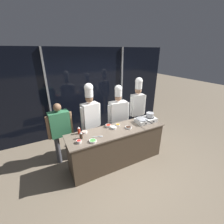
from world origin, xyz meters
name	(u,v)px	position (x,y,z in m)	size (l,w,h in m)	color
ground_plane	(117,161)	(0.00, 0.00, 0.00)	(24.00, 24.00, 0.00)	#7F705B
window_wall_back	(89,92)	(0.00, 1.88, 1.35)	(5.73, 0.09, 2.70)	black
demo_counter	(117,146)	(0.00, 0.00, 0.45)	(2.35, 0.65, 0.90)	#4C3D2D
portable_stove	(146,120)	(0.85, 0.02, 0.95)	(0.54, 0.33, 0.11)	silver
frying_pan	(142,118)	(0.73, 0.01, 1.03)	(0.29, 0.50, 0.05)	#ADAFB5
stock_pot	(150,115)	(0.98, 0.02, 1.07)	(0.22, 0.19, 0.12)	#B7BABF
squeeze_bottle_chili	(79,130)	(-0.83, 0.22, 0.98)	(0.06, 0.06, 0.18)	red
squeeze_bottle_soy	(81,135)	(-0.85, 0.02, 0.98)	(0.06, 0.06, 0.16)	#332319
prep_bowl_scallions	(93,141)	(-0.68, -0.21, 0.92)	(0.15, 0.15, 0.04)	white
prep_bowl_chili_flakes	(108,126)	(-0.12, 0.22, 0.93)	(0.14, 0.14, 0.06)	white
prep_bowl_soy_glaze	(128,127)	(0.27, -0.06, 0.92)	(0.16, 0.16, 0.04)	white
prep_bowl_bean_sprouts	(114,127)	(-0.05, 0.08, 0.93)	(0.14, 0.14, 0.05)	white
prep_bowl_shrimp	(85,132)	(-0.71, 0.22, 0.92)	(0.12, 0.12, 0.04)	white
prep_bowl_bell_pepper	(79,141)	(-0.93, -0.11, 0.93)	(0.10, 0.10, 0.06)	white
prep_bowl_carrots	(118,125)	(0.12, 0.17, 0.92)	(0.11, 0.11, 0.03)	white
serving_spoon_slotted	(100,136)	(-0.48, -0.10, 0.91)	(0.23, 0.11, 0.02)	#B2B5BA
person_guest	(60,128)	(-1.16, 0.63, 0.92)	(0.58, 0.26, 1.53)	#4C4C51
chef_head	(90,115)	(-0.41, 0.63, 1.11)	(0.54, 0.28, 1.91)	#4C4C51
chef_sous	(118,113)	(0.38, 0.63, 1.00)	(0.63, 0.28, 1.78)	#232326
chef_line	(137,104)	(1.08, 0.70, 1.14)	(0.50, 0.25, 1.91)	#232326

